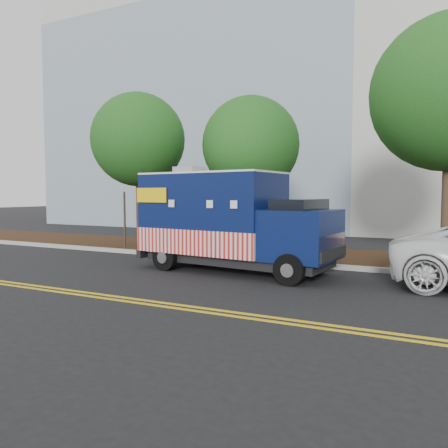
% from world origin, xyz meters
% --- Properties ---
extents(ground, '(120.00, 120.00, 0.00)m').
position_xyz_m(ground, '(0.00, 0.00, 0.00)').
color(ground, black).
rests_on(ground, ground).
extents(curb, '(120.00, 0.18, 0.15)m').
position_xyz_m(curb, '(0.00, 1.40, 0.07)').
color(curb, '#9E9E99').
rests_on(curb, ground).
extents(mulch_strip, '(120.00, 4.00, 0.15)m').
position_xyz_m(mulch_strip, '(0.00, 3.50, 0.07)').
color(mulch_strip, black).
rests_on(mulch_strip, ground).
extents(centerline_near, '(120.00, 0.10, 0.01)m').
position_xyz_m(centerline_near, '(0.00, -4.45, 0.01)').
color(centerline_near, gold).
rests_on(centerline_near, ground).
extents(centerline_far, '(120.00, 0.10, 0.01)m').
position_xyz_m(centerline_far, '(0.00, -4.70, 0.01)').
color(centerline_far, gold).
rests_on(centerline_far, ground).
extents(office_building, '(46.00, 20.00, 30.40)m').
position_xyz_m(office_building, '(2.00, 22.00, 15.20)').
color(office_building, silver).
rests_on(office_building, ground).
extents(tree_a, '(3.95, 3.95, 6.58)m').
position_xyz_m(tree_a, '(-5.24, 3.06, 4.60)').
color(tree_a, '#38281C').
rests_on(tree_a, ground).
extents(tree_b, '(3.74, 3.74, 6.07)m').
position_xyz_m(tree_b, '(-0.29, 3.60, 4.19)').
color(tree_b, '#38281C').
rests_on(tree_b, ground).
extents(sign_post, '(0.06, 0.06, 2.40)m').
position_xyz_m(sign_post, '(-4.88, 1.65, 1.20)').
color(sign_post, '#473828').
rests_on(sign_post, ground).
extents(food_truck, '(6.21, 2.86, 3.17)m').
position_xyz_m(food_truck, '(0.62, -0.30, 1.43)').
color(food_truck, black).
rests_on(food_truck, ground).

